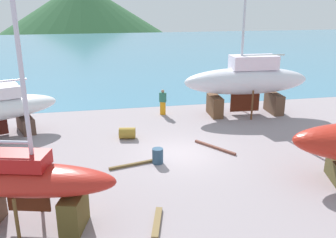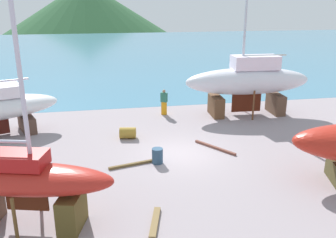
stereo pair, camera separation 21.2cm
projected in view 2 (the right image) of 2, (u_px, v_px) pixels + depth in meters
name	position (u px, v px, depth m)	size (l,w,h in m)	color
ground_plane	(191.00, 175.00, 16.65)	(45.59, 45.59, 0.00)	gray
sea_water	(123.00, 51.00, 57.69)	(162.86, 65.00, 0.01)	teal
headland_hill	(87.00, 21.00, 135.90)	(92.41, 92.41, 28.21)	#25512D
sailboat_small_center	(248.00, 81.00, 24.89)	(8.70, 2.79, 15.85)	brown
sailboat_far_slipway	(24.00, 182.00, 12.45)	(6.43, 3.26, 9.19)	brown
worker	(164.00, 102.00, 25.21)	(0.50, 0.44, 1.78)	orange
barrel_rust_far	(157.00, 156.00, 17.79)	(0.53, 0.53, 0.76)	#2F4C66
barrel_rust_near	(128.00, 133.00, 21.03)	(0.64, 0.64, 0.91)	olive
timber_plank_far	(215.00, 148.00, 19.63)	(2.69, 0.14, 0.12)	brown
timber_long_aft	(155.00, 222.00, 13.03)	(1.83, 0.24, 0.12)	olive
timber_short_skew	(134.00, 164.00, 17.65)	(2.49, 0.14, 0.12)	brown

